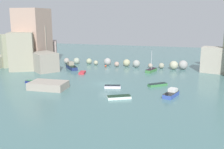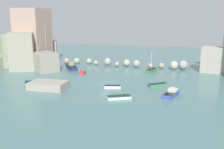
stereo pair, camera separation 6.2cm
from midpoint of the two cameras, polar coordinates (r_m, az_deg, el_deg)
The scene contains 13 objects.
cove_water at distance 56.44m, azimuth -1.54°, elevation -2.13°, with size 160.00×160.00×0.00m, color slate.
cliff_headland_left at distance 81.38m, azimuth -17.53°, elevation 6.02°, with size 24.11×24.03×16.99m.
rock_breakwater at distance 76.28m, azimuth 4.53°, elevation 2.51°, with size 38.05×3.75×2.56m.
stone_dock at distance 54.05m, azimuth -14.04°, elevation -2.35°, with size 7.40×4.61×1.50m, color #A29789.
channel_buoy at distance 75.87m, azimuth -1.45°, elevation 1.90°, with size 0.57×0.57×0.57m, color #E04C28.
moored_boat_0 at distance 55.58m, azimuth 10.10°, elevation -2.25°, with size 4.07×3.61×0.57m.
moored_boat_1 at distance 48.73m, azimuth 13.06°, elevation -4.17°, with size 2.90×4.55×1.42m.
moored_boat_2 at distance 73.85m, azimuth -9.07°, elevation 1.78°, with size 5.43×5.87×1.97m.
moored_boat_3 at distance 60.10m, azimuth -17.57°, elevation -1.53°, with size 2.59×1.30×0.55m.
moored_boat_4 at distance 67.35m, azimuth -6.67°, elevation 0.43°, with size 1.90×3.26×0.51m.
moored_boat_5 at distance 69.85m, azimuth 8.71°, elevation 0.95°, with size 2.72×4.87×5.74m.
moored_boat_6 at distance 53.24m, azimuth 0.09°, elevation -2.71°, with size 3.58×2.11×0.56m.
moored_boat_7 at distance 46.36m, azimuth 1.53°, elevation -5.07°, with size 4.52×3.31×0.54m.
Camera 1 is at (16.56, -52.03, 14.29)m, focal length 41.00 mm.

